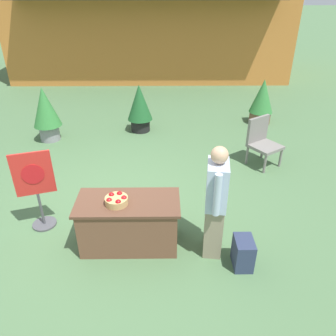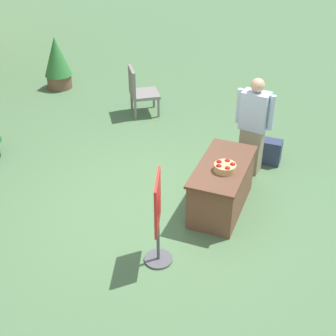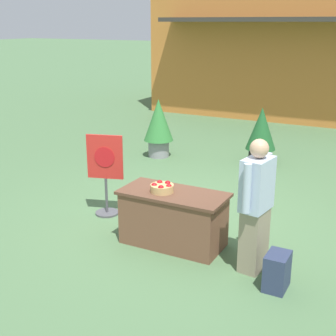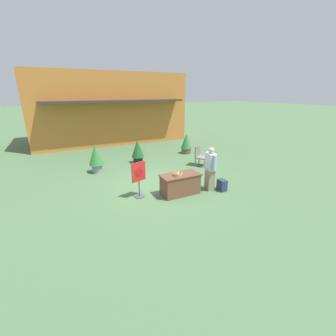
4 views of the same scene
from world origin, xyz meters
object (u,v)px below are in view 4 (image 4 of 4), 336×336
Objects in this scene: apple_basket at (178,174)px; backpack at (222,185)px; person_visitor at (210,169)px; patio_chair at (200,155)px; potted_plant_near_left at (138,150)px; potted_plant_far_right at (186,143)px; display_table at (180,184)px; potted_plant_near_right at (96,157)px; poster_board at (139,179)px.

apple_basket is 1.79m from backpack.
person_visitor is 2.89m from patio_chair.
patio_chair is (1.31, 2.56, -0.29)m from person_visitor.
person_visitor is at bearing 142.67° from backpack.
potted_plant_near_left is (-1.26, 4.32, -0.17)m from person_visitor.
potted_plant_far_right is at bearing 56.04° from apple_basket.
display_table is 1.10× the size of potted_plant_near_right.
backpack is 0.33× the size of potted_plant_near_right.
apple_basket is at bearing -90.36° from potted_plant_near_left.
apple_basket is 0.24× the size of poster_board.
backpack is at bearing -70.58° from potted_plant_near_left.
patio_chair is at bearing -109.17° from person_visitor.
display_table is 4.17m from potted_plant_near_left.
patio_chair is (2.60, 2.46, -0.27)m from apple_basket.
display_table is 1.58m from backpack.
poster_board reaches higher than potted_plant_far_right.
apple_basket is 3.59m from patio_chair.
backpack is (0.36, -0.28, -0.61)m from person_visitor.
poster_board is (-2.88, 0.86, 0.46)m from backpack.
potted_plant_near_right reaches higher than apple_basket.
potted_plant_near_left is 3.20m from potted_plant_far_right.
person_visitor is 5.08m from potted_plant_near_right.
display_table is at bearing 0.00° from person_visitor.
potted_plant_near_left reaches higher than backpack.
apple_basket is at bearing -157.05° from display_table.
apple_basket is at bearing 3.36° from person_visitor.
backpack is (1.51, -0.44, -0.16)m from display_table.
potted_plant_far_right is (3.05, 4.67, 0.24)m from display_table.
person_visitor reaches higher than potted_plant_far_right.
backpack is at bearing -52.51° from patio_chair.
display_table is 3.33× the size of backpack.
poster_board is 3.94m from potted_plant_near_left.
potted_plant_near_left reaches higher than patio_chair.
person_visitor is at bearing -48.26° from potted_plant_near_right.
person_visitor is 1.36× the size of potted_plant_near_left.
person_visitor is 1.29× the size of poster_board.
display_table is 1.19× the size of potted_plant_near_left.
potted_plant_near_right is at bearing 177.72° from poster_board.
potted_plant_near_right is 5.38m from potted_plant_far_right.
potted_plant_near_right is (-2.10, 3.69, -0.08)m from apple_basket.
apple_basket is at bearing -60.37° from potted_plant_near_right.
person_visitor is 0.76m from backpack.
patio_chair is at bearing -14.65° from potted_plant_near_right.
poster_board is at bearing -5.17° from person_visitor.
person_visitor is (1.28, -0.10, 0.03)m from apple_basket.
backpack is at bearing 150.61° from person_visitor.
potted_plant_near_left reaches higher than apple_basket.
potted_plant_far_right is at bearing 56.87° from display_table.
person_visitor reaches higher than patio_chair.
patio_chair is at bearing 99.95° from poster_board.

